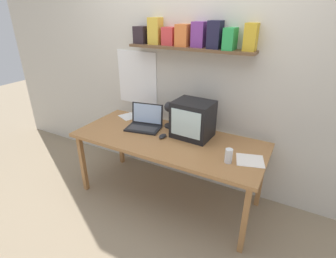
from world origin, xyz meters
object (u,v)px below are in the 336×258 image
Objects in this scene: laptop at (145,122)px; loose_paper_near_monitor at (250,160)px; crt_monitor at (193,119)px; desk_lamp at (170,111)px; juice_glass at (229,156)px; computer_mouse at (163,136)px; corner_desk at (168,143)px; open_notebook at (129,116)px.

loose_paper_near_monitor is at bearing -18.37° from laptop.
desk_lamp is at bearing 171.44° from crt_monitor.
crt_monitor is 0.56m from juice_glass.
computer_mouse is 0.39× the size of loose_paper_near_monitor.
corner_desk is 0.67m from juice_glass.
desk_lamp reaches higher than loose_paper_near_monitor.
corner_desk is 0.34m from desk_lamp.
crt_monitor is 0.54m from laptop.
loose_paper_near_monitor is at bearing -28.26° from desk_lamp.
desk_lamp reaches higher than juice_glass.
crt_monitor reaches higher than computer_mouse.
loose_paper_near_monitor is at bearing -14.52° from crt_monitor.
open_notebook is (-0.58, 0.06, -0.19)m from desk_lamp.
juice_glass is at bearing -10.74° from computer_mouse.
laptop reaches higher than loose_paper_near_monitor.
computer_mouse is at bearing 169.26° from juice_glass.
corner_desk is at bearing -21.90° from open_notebook.
loose_paper_near_monitor reaches higher than corner_desk.
laptop is at bearing -169.82° from desk_lamp.
juice_glass reaches higher than computer_mouse.
juice_glass is (0.98, -0.26, -0.01)m from laptop.
laptop is 0.38m from open_notebook.
desk_lamp is (-0.10, 0.22, 0.25)m from corner_desk.
corner_desk is 6.87× the size of loose_paper_near_monitor.
laptop is at bearing 161.54° from corner_desk.
open_notebook is at bearing 143.67° from laptop.
desk_lamp reaches higher than laptop.
crt_monitor reaches higher than juice_glass.
juice_glass is 0.71m from computer_mouse.
juice_glass is at bearing -17.50° from open_notebook.
laptop is 1.51× the size of open_notebook.
corner_desk is 0.09m from computer_mouse.
laptop is 0.30m from desk_lamp.
juice_glass is (0.74, -0.36, -0.14)m from desk_lamp.
laptop is at bearing -172.24° from crt_monitor.
juice_glass reaches higher than corner_desk.
crt_monitor reaches higher than open_notebook.
loose_paper_near_monitor is (0.80, -0.03, 0.05)m from corner_desk.
laptop reaches higher than computer_mouse.
computer_mouse is (0.29, -0.13, -0.05)m from laptop.
open_notebook is (-0.34, 0.16, -0.06)m from laptop.
loose_paper_near_monitor is 1.50m from open_notebook.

